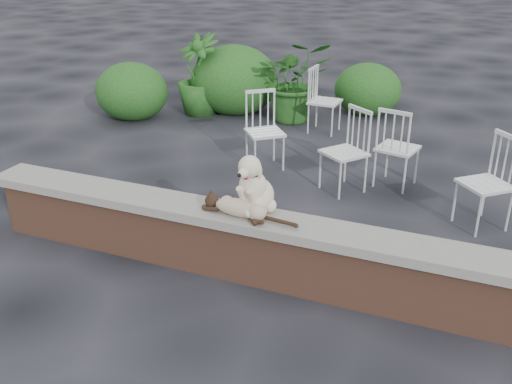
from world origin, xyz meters
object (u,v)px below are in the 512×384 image
at_px(cat, 241,207).
at_px(chair_e, 325,100).
at_px(chair_d, 486,183).
at_px(chair_a, 265,131).
at_px(potted_plant_b, 199,75).
at_px(dog, 257,181).
at_px(potted_plant_a, 295,81).
at_px(chair_c, 398,147).
at_px(chair_b, 344,151).

xyz_separation_m(cat, chair_e, (-0.47, 4.06, -0.20)).
bearing_deg(chair_e, chair_d, -132.73).
xyz_separation_m(chair_a, potted_plant_b, (-1.81, 1.75, 0.16)).
relative_size(dog, cat, 0.53).
distance_m(cat, chair_d, 2.54).
bearing_deg(chair_a, potted_plant_a, 59.12).
distance_m(chair_e, potted_plant_a, 0.71).
relative_size(chair_c, potted_plant_a, 0.76).
bearing_deg(potted_plant_b, potted_plant_a, 9.36).
height_order(chair_a, potted_plant_b, potted_plant_b).
bearing_deg(potted_plant_a, chair_d, -42.91).
xyz_separation_m(dog, cat, (-0.08, -0.15, -0.18)).
height_order(cat, chair_d, chair_d).
xyz_separation_m(chair_d, chair_a, (-2.57, 0.66, 0.00)).
xyz_separation_m(dog, chair_d, (1.73, 1.62, -0.37)).
bearing_deg(dog, potted_plant_b, 134.13).
height_order(dog, chair_c, dog).
bearing_deg(chair_d, dog, -89.13).
bearing_deg(chair_a, chair_d, -53.90).
xyz_separation_m(chair_d, chair_b, (-1.49, 0.33, 0.00)).
height_order(potted_plant_a, potted_plant_b, potted_plant_b).
xyz_separation_m(chair_b, chair_c, (0.52, 0.38, 0.00)).
bearing_deg(cat, chair_a, 118.08).
bearing_deg(potted_plant_a, cat, -76.61).
relative_size(chair_b, potted_plant_b, 0.74).
bearing_deg(potted_plant_b, chair_b, -35.79).
height_order(cat, potted_plant_a, potted_plant_a).
height_order(chair_e, potted_plant_b, potted_plant_b).
bearing_deg(chair_a, cat, -112.19).
bearing_deg(potted_plant_b, chair_d, -28.88).
bearing_deg(dog, chair_d, 53.89).
distance_m(chair_e, chair_c, 2.06).
bearing_deg(chair_e, cat, -170.98).
distance_m(chair_d, chair_a, 2.65).
bearing_deg(dog, chair_a, 120.94).
bearing_deg(chair_b, chair_d, 24.43).
bearing_deg(chair_d, chair_e, -177.31).
bearing_deg(dog, chair_c, 82.70).
bearing_deg(chair_b, dog, -59.98).
relative_size(chair_a, potted_plant_a, 0.76).
bearing_deg(dog, chair_e, 108.86).
bearing_deg(dog, potted_plant_a, 115.69).
xyz_separation_m(cat, potted_plant_a, (-1.05, 4.43, -0.04)).
distance_m(dog, chair_a, 2.46).
distance_m(chair_a, potted_plant_b, 2.53).
xyz_separation_m(cat, chair_b, (0.32, 2.10, -0.20)).
bearing_deg(cat, dog, 72.77).
relative_size(potted_plant_a, potted_plant_b, 0.98).
xyz_separation_m(chair_a, potted_plant_a, (-0.30, 2.00, 0.15)).
bearing_deg(chair_e, chair_c, -137.85).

